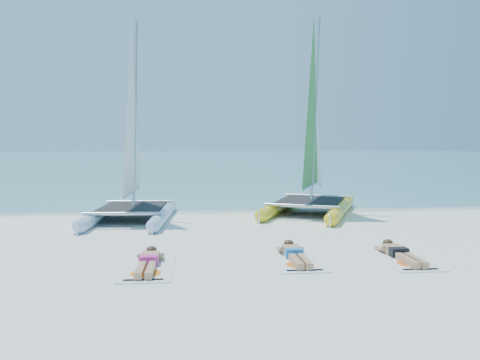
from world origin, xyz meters
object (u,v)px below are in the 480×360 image
Objects in this scene: sunbather_a at (149,261)px; catamaran_blue at (132,157)px; catamaran_yellow at (313,147)px; sunbather_c at (400,253)px; towel_c at (403,260)px; towel_b at (296,261)px; towel_a at (148,269)px; sunbather_b at (294,253)px.

catamaran_blue is at bearing 100.49° from sunbather_a.
catamaran_yellow reaches higher than sunbather_c.
towel_c is at bearing -39.06° from catamaran_blue.
catamaran_yellow reaches higher than towel_b.
towel_a is at bearing -100.75° from catamaran_yellow.
sunbather_a is at bearing -177.74° from sunbather_c.
towel_a is 3.04m from sunbather_b.
towel_a is at bearing -177.74° from towel_c.
sunbather_c is (2.23, -0.14, 0.00)m from sunbather_b.
towel_a is 1.07× the size of sunbather_b.
sunbather_b reaches higher than towel_c.
sunbather_b is at bearing 176.45° from sunbather_c.
catamaran_yellow reaches higher than catamaran_blue.
catamaran_yellow is 4.17× the size of sunbather_b.
sunbather_b is at bearing 10.17° from towel_a.
sunbather_a is (1.07, -5.77, -1.88)m from catamaran_blue.
towel_b is at bearing 2.93° from sunbather_a.
towel_a is at bearing -169.83° from sunbather_b.
towel_b is at bearing -90.00° from sunbather_b.
sunbather_c is at bearing -64.24° from catamaran_yellow.
towel_c is 1.07× the size of sunbather_c.
catamaran_blue is 3.62× the size of towel_b.
sunbather_a is (0.00, 0.19, 0.11)m from towel_a.
catamaran_blue is at bearing 125.88° from towel_b.
sunbather_a and sunbather_c have the same top height.
catamaran_blue is 0.93× the size of catamaran_yellow.
sunbather_c is (6.30, -5.56, -1.88)m from catamaran_blue.
towel_c is at bearing 0.16° from sunbather_a.
catamaran_yellow is at bearing 54.90° from towel_a.
catamaran_blue is 8.61m from sunbather_c.
sunbather_a reaches higher than towel_c.
sunbather_c is (5.23, 0.21, 0.00)m from sunbather_a.
catamaran_yellow is at bearing 91.40° from sunbather_c.
catamaran_blue is at bearing 137.57° from towel_c.
sunbather_c is at bearing 4.36° from towel_a.
sunbather_c reaches higher than towel_a.
sunbather_a is (-5.06, -7.01, -2.15)m from catamaran_yellow.
sunbather_c is at bearing 90.00° from towel_c.
catamaran_blue is 6.38m from towel_a.
catamaran_yellow is at bearing 54.16° from sunbather_a.
sunbather_a is 1.00× the size of sunbather_b.
sunbather_a is 5.23m from sunbather_c.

